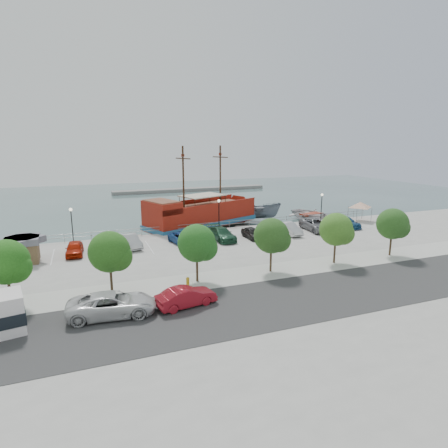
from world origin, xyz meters
name	(u,v)px	position (x,y,z in m)	size (l,w,h in m)	color
ground	(238,252)	(0.00, 0.00, -1.00)	(160.00, 160.00, 0.00)	#385452
land_slab	(361,331)	(0.00, -21.00, -0.60)	(100.00, 58.00, 1.20)	gray
street	(318,294)	(0.00, -16.00, 0.01)	(100.00, 8.00, 0.04)	#373737
sidewalk	(280,270)	(0.00, -10.00, 0.01)	(100.00, 4.00, 0.05)	#B4B4AB
seawall_railing	(216,225)	(0.00, 7.80, 0.53)	(50.00, 0.06, 1.00)	gray
far_shore	(191,190)	(10.00, 55.00, -0.60)	(40.00, 3.00, 0.80)	gray
pirate_ship	(209,214)	(0.86, 13.13, 1.12)	(20.27, 12.39, 12.64)	maroon
patrol_boat	(259,213)	(9.88, 14.64, 0.36)	(2.63, 7.00, 2.71)	slate
speedboat	(312,216)	(18.17, 12.07, -0.21)	(5.41, 7.58, 1.57)	beige
dock_west	(115,241)	(-13.16, 9.20, -0.78)	(7.57, 2.16, 0.43)	gray
dock_mid	(261,228)	(7.65, 9.20, -0.78)	(7.64, 2.18, 0.44)	gray
dock_east	(304,224)	(14.95, 9.20, -0.80)	(7.04, 2.01, 0.40)	gray
shed	(23,249)	(-22.48, 1.13, 1.36)	(3.20, 3.20, 2.56)	brown
canopy_tent	(360,202)	(22.16, 5.47, 2.83)	(4.46, 4.46, 3.26)	slate
street_van	(112,304)	(-15.26, -14.06, 0.82)	(2.74, 5.93, 1.65)	silver
street_sedan	(186,297)	(-10.15, -14.39, 0.73)	(1.54, 4.41, 1.45)	maroon
fire_hydrant	(188,281)	(-9.06, -10.80, 0.45)	(0.29, 0.29, 0.83)	gold
lamp_post_left	(72,219)	(-18.00, 6.50, 2.94)	(0.36, 0.36, 4.28)	black
lamp_post_mid	(219,210)	(0.00, 6.50, 2.94)	(0.36, 0.36, 4.28)	black
lamp_post_right	(322,203)	(16.00, 6.50, 2.94)	(0.36, 0.36, 4.28)	black
tree_a	(8,263)	(-21.85, -10.07, 3.30)	(3.30, 3.20, 5.00)	#473321
tree_b	(111,253)	(-14.85, -10.07, 3.30)	(3.30, 3.20, 5.00)	#473321
tree_c	(199,244)	(-7.85, -10.07, 3.30)	(3.30, 3.20, 5.00)	#473321
tree_d	(273,237)	(-0.85, -10.07, 3.30)	(3.30, 3.20, 5.00)	#473321
tree_e	(338,230)	(6.15, -10.07, 3.30)	(3.30, 3.20, 5.00)	#473321
tree_f	(394,225)	(13.15, -10.07, 3.30)	(3.30, 3.20, 5.00)	#473321
parked_car_a	(74,248)	(-17.83, 1.96, 0.71)	(1.68, 4.16, 1.42)	#AC1B05
parked_car_b	(130,241)	(-11.98, 2.70, 0.74)	(1.56, 4.47, 1.47)	#B2B2B2
parked_car_c	(184,238)	(-6.00, 2.06, 0.68)	(2.27, 4.91, 1.37)	navy
parked_car_d	(221,234)	(-1.26, 2.17, 0.76)	(2.14, 5.25, 1.52)	#1E4A31
parked_car_e	(252,233)	(2.57, 1.64, 0.67)	(1.58, 3.93, 1.34)	black
parked_car_f	(289,229)	(7.84, 1.77, 0.75)	(1.59, 4.55, 1.50)	silver
parked_car_g	(316,225)	(12.28, 2.19, 0.81)	(2.69, 5.84, 1.62)	gray
parked_car_h	(346,222)	(17.41, 2.61, 0.70)	(1.97, 4.84, 1.41)	navy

